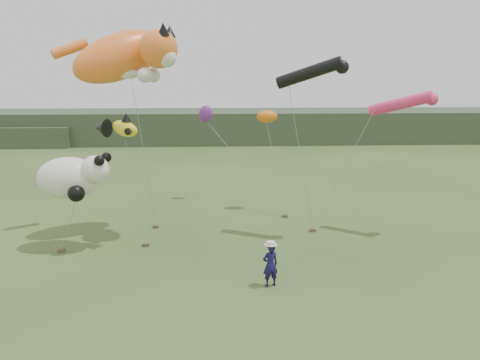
# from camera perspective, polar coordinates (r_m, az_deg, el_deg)

# --- Properties ---
(ground) EXTENTS (120.00, 120.00, 0.00)m
(ground) POSITION_cam_1_polar(r_m,az_deg,el_deg) (19.90, -3.24, -12.03)
(ground) COLOR #385123
(ground) RESTS_ON ground
(headland) EXTENTS (90.00, 13.00, 4.00)m
(headland) POSITION_cam_1_polar(r_m,az_deg,el_deg) (63.22, -5.94, 6.50)
(headland) COLOR #2D3D28
(headland) RESTS_ON ground
(festival_attendant) EXTENTS (0.75, 0.60, 1.78)m
(festival_attendant) POSITION_cam_1_polar(r_m,az_deg,el_deg) (19.02, 3.72, -10.30)
(festival_attendant) COLOR #161141
(festival_attendant) RESTS_ON ground
(sandbag_anchors) EXTENTS (13.04, 5.45, 0.16)m
(sandbag_anchors) POSITION_cam_1_polar(r_m,az_deg,el_deg) (25.38, -5.17, -6.40)
(sandbag_anchors) COLOR brown
(sandbag_anchors) RESTS_ON ground
(cat_kite) EXTENTS (6.74, 4.67, 3.85)m
(cat_kite) POSITION_cam_1_polar(r_m,az_deg,el_deg) (25.08, -13.48, 14.53)
(cat_kite) COLOR orange
(cat_kite) RESTS_ON ground
(fish_kite) EXTENTS (2.48, 1.61, 1.24)m
(fish_kite) POSITION_cam_1_polar(r_m,az_deg,el_deg) (23.24, -14.86, 6.17)
(fish_kite) COLOR yellow
(fish_kite) RESTS_ON ground
(tube_kites) EXTENTS (8.28, 2.41, 3.07)m
(tube_kites) POSITION_cam_1_polar(r_m,az_deg,el_deg) (24.85, 14.11, 11.03)
(tube_kites) COLOR black
(tube_kites) RESTS_ON ground
(panda_kite) EXTENTS (3.57, 2.31, 2.22)m
(panda_kite) POSITION_cam_1_polar(r_m,az_deg,el_deg) (23.84, -19.68, 0.34)
(panda_kite) COLOR white
(panda_kite) RESTS_ON ground
(misc_kites) EXTENTS (4.97, 3.41, 1.16)m
(misc_kites) POSITION_cam_1_polar(r_m,az_deg,el_deg) (30.46, -0.43, 7.89)
(misc_kites) COLOR orange
(misc_kites) RESTS_ON ground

